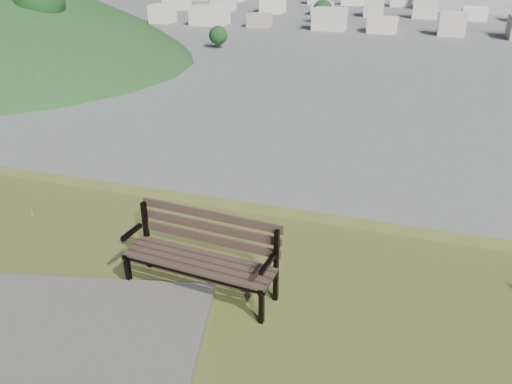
% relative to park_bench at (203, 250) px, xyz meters
% --- Properties ---
extents(park_bench, '(1.71, 0.68, 0.87)m').
position_rel_park_bench_xyz_m(park_bench, '(0.00, 0.00, 0.00)').
color(park_bench, '#463628').
rests_on(park_bench, hilltop_mesa).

